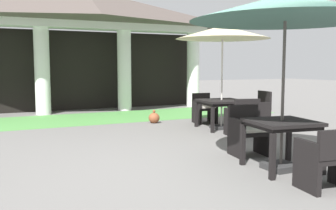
% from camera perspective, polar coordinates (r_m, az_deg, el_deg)
% --- Properties ---
extents(ground_plane, '(60.00, 60.00, 0.00)m').
position_cam_1_polar(ground_plane, '(5.83, 7.04, -9.73)').
color(ground_plane, slate).
extents(background_pavilion, '(9.42, 3.03, 4.06)m').
position_cam_1_polar(background_pavilion, '(13.26, -12.48, 12.62)').
color(background_pavilion, white).
rests_on(background_pavilion, ground).
extents(lawn_strip, '(11.22, 2.62, 0.01)m').
position_cam_1_polar(lawn_strip, '(11.64, -10.25, -1.89)').
color(lawn_strip, '#519347').
rests_on(lawn_strip, ground).
extents(patio_table_near_foreground, '(1.12, 1.12, 0.72)m').
position_cam_1_polar(patio_table_near_foreground, '(9.56, 7.97, 0.22)').
color(patio_table_near_foreground, black).
rests_on(patio_table_near_foreground, ground).
extents(patio_umbrella_near_foreground, '(2.29, 2.29, 2.58)m').
position_cam_1_polar(patio_umbrella_near_foreground, '(9.54, 8.12, 10.52)').
color(patio_umbrella_near_foreground, '#2D2D2D').
rests_on(patio_umbrella_near_foreground, ground).
extents(patio_chair_near_foreground_south, '(0.69, 0.58, 0.84)m').
position_cam_1_polar(patio_chair_near_foreground_south, '(8.70, 11.02, -1.88)').
color(patio_chair_near_foreground_south, black).
rests_on(patio_chair_near_foreground_south, ground).
extents(patio_chair_near_foreground_north, '(0.60, 0.61, 0.80)m').
position_cam_1_polar(patio_chair_near_foreground_north, '(10.49, 5.41, -0.57)').
color(patio_chair_near_foreground_north, black).
rests_on(patio_chair_near_foreground_north, ground).
extents(patio_chair_near_foreground_east, '(0.62, 0.62, 0.91)m').
position_cam_1_polar(patio_chair_near_foreground_east, '(10.09, 13.10, -0.82)').
color(patio_chair_near_foreground_east, black).
rests_on(patio_chair_near_foreground_east, ground).
extents(patio_table_mid_left, '(1.03, 1.03, 0.75)m').
position_cam_1_polar(patio_table_mid_left, '(5.98, 16.57, -3.18)').
color(patio_table_mid_left, black).
rests_on(patio_table_mid_left, ground).
extents(patio_umbrella_mid_left, '(2.79, 2.79, 2.65)m').
position_cam_1_polar(patio_umbrella_mid_left, '(5.96, 17.08, 13.54)').
color(patio_umbrella_mid_left, '#2D2D2D').
rests_on(patio_umbrella_mid_left, ground).
extents(patio_chair_mid_left_south, '(0.68, 0.58, 0.80)m').
position_cam_1_polar(patio_chair_mid_left_south, '(5.25, 22.63, -7.42)').
color(patio_chair_mid_left_south, black).
rests_on(patio_chair_mid_left_south, ground).
extents(patio_chair_mid_left_north, '(0.65, 0.58, 0.87)m').
position_cam_1_polar(patio_chair_mid_left_north, '(6.85, 11.83, -3.94)').
color(patio_chair_mid_left_north, black).
rests_on(patio_chair_mid_left_north, ground).
extents(terracotta_urn, '(0.30, 0.30, 0.36)m').
position_cam_1_polar(terracotta_urn, '(10.44, -2.08, -1.91)').
color(terracotta_urn, brown).
rests_on(terracotta_urn, ground).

